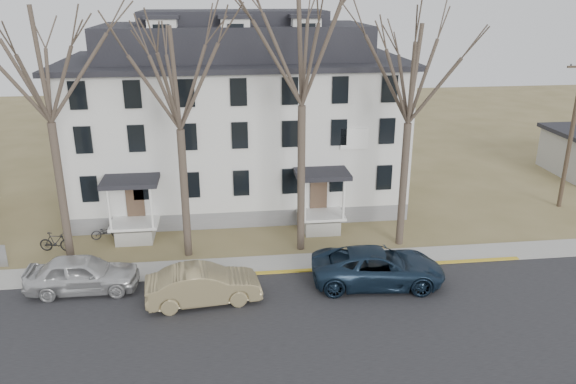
{
  "coord_description": "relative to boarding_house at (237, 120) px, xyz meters",
  "views": [
    {
      "loc": [
        -3.02,
        -17.46,
        13.2
      ],
      "look_at": [
        0.21,
        9.0,
        3.57
      ],
      "focal_mm": 35.0,
      "sensor_mm": 36.0,
      "label": 1
    }
  ],
  "objects": [
    {
      "name": "ground",
      "position": [
        2.0,
        -17.95,
        -5.38
      ],
      "size": [
        120.0,
        120.0,
        0.0
      ],
      "primitive_type": "plane",
      "color": "olive",
      "rests_on": "ground"
    },
    {
      "name": "main_road",
      "position": [
        2.0,
        -15.95,
        -5.38
      ],
      "size": [
        120.0,
        10.0,
        0.04
      ],
      "primitive_type": "cube",
      "color": "#27272A",
      "rests_on": "ground"
    },
    {
      "name": "far_sidewalk",
      "position": [
        2.0,
        -9.95,
        -5.38
      ],
      "size": [
        120.0,
        2.0,
        0.08
      ],
      "primitive_type": "cube",
      "color": "#A09F97",
      "rests_on": "ground"
    },
    {
      "name": "yellow_curb",
      "position": [
        7.0,
        -10.85,
        -5.38
      ],
      "size": [
        14.0,
        0.25,
        0.06
      ],
      "primitive_type": "cube",
      "color": "gold",
      "rests_on": "ground"
    },
    {
      "name": "boarding_house",
      "position": [
        0.0,
        0.0,
        0.0
      ],
      "size": [
        20.8,
        12.36,
        12.05
      ],
      "color": "slate",
      "rests_on": "ground"
    },
    {
      "name": "tree_far_left",
      "position": [
        -9.0,
        -8.15,
        4.96
      ],
      "size": [
        8.4,
        8.4,
        13.72
      ],
      "color": "#473B31",
      "rests_on": "ground"
    },
    {
      "name": "tree_mid_left",
      "position": [
        -3.0,
        -8.15,
        4.22
      ],
      "size": [
        7.8,
        7.8,
        12.74
      ],
      "color": "#473B31",
      "rests_on": "ground"
    },
    {
      "name": "tree_center",
      "position": [
        3.0,
        -8.15,
        5.71
      ],
      "size": [
        9.0,
        9.0,
        14.7
      ],
      "color": "#473B31",
      "rests_on": "ground"
    },
    {
      "name": "tree_mid_right",
      "position": [
        8.5,
        -8.15,
        4.22
      ],
      "size": [
        7.8,
        7.8,
        12.74
      ],
      "color": "#473B31",
      "rests_on": "ground"
    },
    {
      "name": "utility_pole_far",
      "position": [
        20.5,
        -3.95,
        -0.47
      ],
      "size": [
        2.0,
        0.28,
        9.5
      ],
      "color": "#3D3023",
      "rests_on": "ground"
    },
    {
      "name": "car_silver",
      "position": [
        -7.63,
        -11.47,
        -4.52
      ],
      "size": [
        5.1,
        2.11,
        1.73
      ],
      "primitive_type": "imported",
      "rotation": [
        0.0,
        0.0,
        1.56
      ],
      "color": "silver",
      "rests_on": "ground"
    },
    {
      "name": "car_tan",
      "position": [
        -2.09,
        -13.14,
        -4.54
      ],
      "size": [
        5.23,
        2.31,
        1.67
      ],
      "primitive_type": "imported",
      "rotation": [
        0.0,
        0.0,
        1.68
      ],
      "color": "#887953",
      "rests_on": "ground"
    },
    {
      "name": "car_navy",
      "position": [
        6.05,
        -12.45,
        -4.51
      ],
      "size": [
        6.48,
        3.46,
        1.73
      ],
      "primitive_type": "imported",
      "rotation": [
        0.0,
        0.0,
        1.47
      ],
      "color": "#152537",
      "rests_on": "ground"
    },
    {
      "name": "bicycle_left",
      "position": [
        -7.65,
        -5.64,
        -4.95
      ],
      "size": [
        1.72,
        0.93,
        0.86
      ],
      "primitive_type": "imported",
      "rotation": [
        0.0,
        0.0,
        1.8
      ],
      "color": "black",
      "rests_on": "ground"
    },
    {
      "name": "bicycle_right",
      "position": [
        -9.99,
        -7.0,
        -4.84
      ],
      "size": [
        1.87,
        0.83,
        1.08
      ],
      "primitive_type": "imported",
      "rotation": [
        0.0,
        0.0,
        1.39
      ],
      "color": "black",
      "rests_on": "ground"
    }
  ]
}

